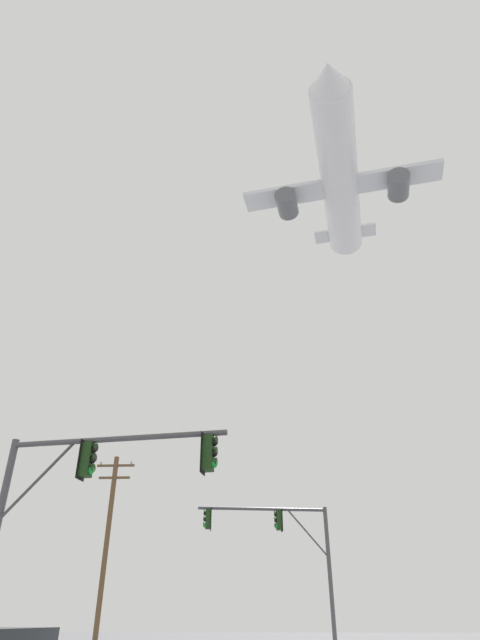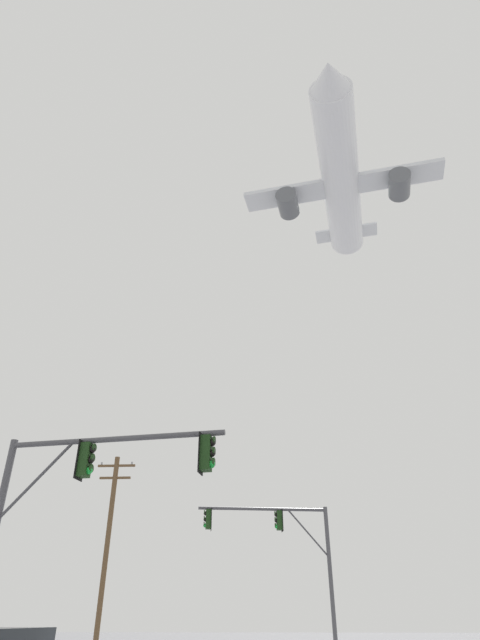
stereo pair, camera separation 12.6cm
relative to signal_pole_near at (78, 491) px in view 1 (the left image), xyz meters
The scene contains 4 objects.
signal_pole_near is the anchor object (origin of this frame).
signal_pole_far 14.82m from the signal_pole_near, 67.24° to the left, with size 6.47×1.17×6.65m.
utility_pole 16.83m from the signal_pole_near, 103.11° to the left, with size 2.20×0.28×10.00m.
airplane 46.28m from the signal_pole_near, 62.39° to the left, with size 20.29×26.26×7.16m.
Camera 1 is at (1.01, -6.83, 1.74)m, focal length 29.03 mm.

